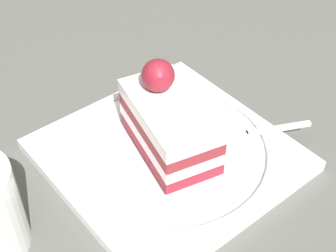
# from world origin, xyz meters

# --- Properties ---
(ground_plane) EXTENTS (2.40, 2.40, 0.00)m
(ground_plane) POSITION_xyz_m (0.00, 0.00, 0.00)
(ground_plane) COLOR #52544F
(dessert_plate) EXTENTS (0.28, 0.28, 0.02)m
(dessert_plate) POSITION_xyz_m (-0.01, -0.02, 0.01)
(dessert_plate) COLOR white
(dessert_plate) RESTS_ON ground_plane
(cake_slice) EXTENTS (0.08, 0.13, 0.10)m
(cake_slice) POSITION_xyz_m (-0.01, -0.01, 0.06)
(cake_slice) COLOR maroon
(cake_slice) RESTS_ON dessert_plate
(fork) EXTENTS (0.12, 0.05, 0.00)m
(fork) POSITION_xyz_m (0.09, -0.05, 0.02)
(fork) COLOR silver
(fork) RESTS_ON dessert_plate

